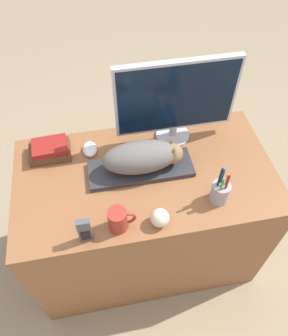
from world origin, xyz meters
TOP-DOWN VIEW (x-y plane):
  - ground_plane at (0.00, 0.00)m, footprint 12.00×12.00m
  - desk at (0.00, 0.32)m, footprint 1.17×0.63m
  - keyboard at (-0.02, 0.34)m, footprint 0.47×0.16m
  - cat at (-0.00, 0.34)m, footprint 0.35×0.15m
  - monitor at (0.18, 0.52)m, footprint 0.54×0.16m
  - computer_mouse at (-0.23, 0.50)m, footprint 0.07×0.10m
  - coffee_mug at (-0.15, 0.08)m, footprint 0.11×0.07m
  - pen_cup at (0.27, 0.13)m, footprint 0.08×0.08m
  - baseball at (0.01, 0.07)m, footprint 0.08×0.08m
  - phone at (-0.28, 0.05)m, footprint 0.05×0.03m
  - book_stack at (-0.41, 0.51)m, footprint 0.19×0.13m

SIDE VIEW (x-z plane):
  - ground_plane at x=0.00m, z-range 0.00..0.00m
  - desk at x=0.00m, z-range 0.00..0.77m
  - keyboard at x=-0.02m, z-range 0.77..0.79m
  - computer_mouse at x=-0.23m, z-range 0.77..0.80m
  - book_stack at x=-0.41m, z-range 0.77..0.84m
  - baseball at x=0.01m, z-range 0.77..0.84m
  - coffee_mug at x=-0.15m, z-range 0.77..0.87m
  - pen_cup at x=0.27m, z-range 0.72..0.92m
  - phone at x=-0.28m, z-range 0.77..0.90m
  - cat at x=0.00m, z-range 0.79..0.93m
  - monitor at x=0.18m, z-range 0.79..1.21m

